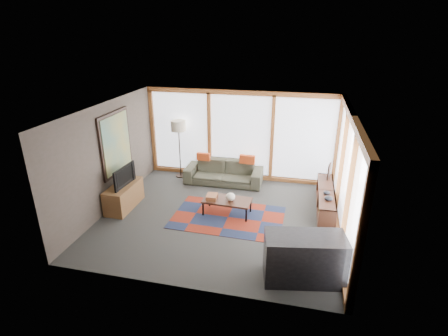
% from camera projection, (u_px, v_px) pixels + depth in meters
% --- Properties ---
extents(ground, '(5.50, 5.50, 0.00)m').
position_uv_depth(ground, '(220.00, 217.00, 8.31)').
color(ground, '#2B2B29').
rests_on(ground, ground).
extents(room_envelope, '(5.52, 5.02, 2.62)m').
position_uv_depth(room_envelope, '(246.00, 150.00, 8.13)').
color(room_envelope, '#3E372F').
rests_on(room_envelope, ground).
extents(rug, '(2.61, 1.71, 0.01)m').
position_uv_depth(rug, '(228.00, 217.00, 8.29)').
color(rug, maroon).
rests_on(rug, ground).
extents(sofa, '(2.21, 0.89, 0.64)m').
position_uv_depth(sofa, '(224.00, 172.00, 10.03)').
color(sofa, '#333427').
rests_on(sofa, ground).
extents(pillow_left, '(0.39, 0.12, 0.21)m').
position_uv_depth(pillow_left, '(203.00, 157.00, 10.00)').
color(pillow_left, '#B23D17').
rests_on(pillow_left, sofa).
extents(pillow_right, '(0.44, 0.16, 0.24)m').
position_uv_depth(pillow_right, '(247.00, 159.00, 9.76)').
color(pillow_right, '#B23D17').
rests_on(pillow_right, sofa).
extents(floor_lamp, '(0.43, 0.43, 1.72)m').
position_uv_depth(floor_lamp, '(180.00, 149.00, 10.26)').
color(floor_lamp, black).
rests_on(floor_lamp, ground).
extents(coffee_table, '(1.16, 0.63, 0.38)m').
position_uv_depth(coffee_table, '(227.00, 207.00, 8.38)').
color(coffee_table, '#35180F').
rests_on(coffee_table, ground).
extents(book_stack, '(0.27, 0.32, 0.10)m').
position_uv_depth(book_stack, '(212.00, 197.00, 8.35)').
color(book_stack, brown).
rests_on(book_stack, coffee_table).
extents(vase, '(0.25, 0.25, 0.20)m').
position_uv_depth(vase, '(230.00, 197.00, 8.23)').
color(vase, silver).
rests_on(vase, coffee_table).
extents(bookshelf, '(0.39, 2.12, 0.53)m').
position_uv_depth(bookshelf, '(326.00, 200.00, 8.55)').
color(bookshelf, '#35180F').
rests_on(bookshelf, ground).
extents(bowl_a, '(0.21, 0.21, 0.10)m').
position_uv_depth(bowl_a, '(329.00, 198.00, 7.94)').
color(bowl_a, black).
rests_on(bowl_a, bookshelf).
extents(bowl_b, '(0.19, 0.19, 0.08)m').
position_uv_depth(bowl_b, '(327.00, 193.00, 8.23)').
color(bowl_b, black).
rests_on(bowl_b, bookshelf).
extents(shelf_picture, '(0.10, 0.30, 0.40)m').
position_uv_depth(shelf_picture, '(329.00, 171.00, 9.03)').
color(shelf_picture, black).
rests_on(shelf_picture, bookshelf).
extents(tv_console, '(0.50, 1.20, 0.60)m').
position_uv_depth(tv_console, '(124.00, 196.00, 8.67)').
color(tv_console, brown).
rests_on(tv_console, ground).
extents(television, '(0.18, 0.88, 0.50)m').
position_uv_depth(television, '(121.00, 176.00, 8.46)').
color(television, black).
rests_on(television, tv_console).
extents(bar_counter, '(1.48, 0.89, 0.88)m').
position_uv_depth(bar_counter, '(304.00, 258.00, 6.11)').
color(bar_counter, black).
rests_on(bar_counter, ground).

